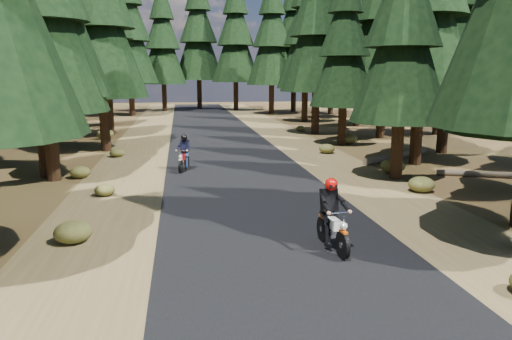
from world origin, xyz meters
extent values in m
plane|color=#462D19|center=(0.00, 0.00, 0.00)|extent=(120.00, 120.00, 0.00)
cube|color=black|center=(0.00, 5.00, 0.01)|extent=(6.00, 100.00, 0.01)
cube|color=brown|center=(-4.60, 5.00, 0.00)|extent=(3.20, 100.00, 0.01)
cube|color=brown|center=(4.60, 5.00, 0.00)|extent=(3.20, 100.00, 0.01)
cylinder|color=black|center=(-7.26, 6.17, 2.67)|extent=(0.51, 0.51, 5.34)
cone|color=black|center=(-7.26, 6.17, 6.01)|extent=(4.54, 4.54, 6.68)
cylinder|color=black|center=(6.06, 4.48, 2.26)|extent=(0.48, 0.48, 4.52)
cone|color=black|center=(6.06, 4.48, 5.08)|extent=(3.84, 3.84, 5.65)
cylinder|color=black|center=(-7.70, 6.96, 3.21)|extent=(0.56, 0.56, 6.43)
cylinder|color=black|center=(8.28, 7.39, 2.92)|extent=(0.53, 0.53, 5.84)
cone|color=black|center=(8.28, 7.39, 6.57)|extent=(4.96, 4.96, 7.30)
cylinder|color=black|center=(11.21, 10.34, 3.22)|extent=(0.56, 0.56, 6.43)
cone|color=black|center=(11.21, 10.34, 7.24)|extent=(5.47, 5.47, 8.04)
cylinder|color=black|center=(-6.35, 13.89, 2.86)|extent=(0.53, 0.53, 5.72)
cone|color=black|center=(-6.35, 13.89, 6.43)|extent=(4.86, 4.86, 7.15)
cylinder|color=black|center=(6.98, 14.07, 2.25)|extent=(0.48, 0.48, 4.51)
cone|color=black|center=(6.98, 14.07, 5.07)|extent=(3.83, 3.83, 5.64)
cone|color=black|center=(6.98, 14.07, 7.10)|extent=(2.93, 2.93, 4.06)
cylinder|color=black|center=(-9.76, 16.85, 3.18)|extent=(0.55, 0.55, 6.37)
cone|color=black|center=(-9.76, 16.85, 7.16)|extent=(5.41, 5.41, 7.96)
cylinder|color=black|center=(10.48, 16.81, 3.24)|extent=(0.56, 0.56, 6.47)
cone|color=black|center=(10.48, 16.81, 7.28)|extent=(5.50, 5.50, 8.09)
cylinder|color=black|center=(-7.00, 20.76, 2.82)|extent=(0.53, 0.53, 5.64)
cone|color=black|center=(-7.00, 20.76, 6.34)|extent=(4.79, 4.79, 7.05)
cylinder|color=black|center=(6.93, 19.74, 2.91)|extent=(0.53, 0.53, 5.83)
cone|color=black|center=(6.93, 19.74, 6.56)|extent=(4.95, 4.95, 7.29)
cylinder|color=black|center=(-10.86, 23.22, 2.72)|extent=(0.52, 0.52, 5.45)
cone|color=black|center=(-10.86, 23.22, 6.13)|extent=(4.63, 4.63, 6.81)
cone|color=black|center=(-10.86, 23.22, 8.58)|extent=(3.54, 3.54, 4.90)
cylinder|color=black|center=(11.52, 24.15, 2.31)|extent=(0.48, 0.48, 4.61)
cone|color=black|center=(11.52, 24.15, 5.19)|extent=(3.92, 3.92, 5.77)
cone|color=black|center=(11.52, 24.15, 7.27)|extent=(3.00, 3.00, 4.15)
cone|color=black|center=(11.52, 24.15, 9.34)|extent=(2.08, 2.08, 3.46)
cylinder|color=black|center=(-8.12, 27.46, 2.21)|extent=(0.48, 0.48, 4.42)
cone|color=black|center=(-8.12, 27.46, 4.97)|extent=(3.76, 3.76, 5.52)
cone|color=black|center=(-8.12, 27.46, 6.96)|extent=(2.87, 2.87, 3.98)
cone|color=black|center=(-8.12, 27.46, 8.95)|extent=(1.99, 1.99, 3.31)
cylinder|color=black|center=(8.34, 28.41, 2.88)|extent=(0.53, 0.53, 5.76)
cone|color=black|center=(8.34, 28.41, 6.48)|extent=(4.90, 4.90, 7.21)
cone|color=black|center=(8.34, 28.41, 9.08)|extent=(3.75, 3.75, 5.19)
cylinder|color=black|center=(-11.79, 32.77, 2.37)|extent=(0.49, 0.49, 4.75)
cone|color=black|center=(-11.79, 32.77, 5.34)|extent=(4.04, 4.04, 5.93)
cone|color=black|center=(-11.79, 32.77, 7.48)|extent=(3.09, 3.09, 4.27)
cone|color=black|center=(-11.79, 32.77, 9.61)|extent=(2.14, 2.14, 3.56)
cylinder|color=black|center=(13.03, 32.09, 2.83)|extent=(0.53, 0.53, 5.66)
cone|color=black|center=(13.03, 32.09, 6.37)|extent=(4.81, 4.81, 7.07)
cone|color=black|center=(13.03, 32.09, 8.91)|extent=(3.68, 3.68, 5.09)
cylinder|color=black|center=(-13.00, 22.00, 3.20)|extent=(0.56, 0.56, 6.40)
cone|color=black|center=(-13.00, 22.00, 7.20)|extent=(5.44, 5.44, 8.00)
cylinder|color=black|center=(13.00, 26.00, 3.00)|extent=(0.54, 0.54, 6.00)
cone|color=black|center=(13.00, 26.00, 6.75)|extent=(5.10, 5.10, 7.50)
cone|color=black|center=(13.00, 26.00, 9.45)|extent=(3.90, 3.90, 5.40)
cylinder|color=black|center=(15.00, 18.00, 2.80)|extent=(0.52, 0.52, 5.60)
cone|color=black|center=(15.00, 18.00, 6.30)|extent=(4.76, 4.76, 7.00)
cone|color=black|center=(15.00, 18.00, 8.82)|extent=(3.64, 3.64, 5.04)
cylinder|color=black|center=(-7.00, 37.00, 3.20)|extent=(0.56, 0.56, 6.40)
cone|color=black|center=(-7.00, 37.00, 7.20)|extent=(5.44, 5.44, 8.00)
cone|color=black|center=(-7.00, 37.00, 10.08)|extent=(4.16, 4.16, 5.76)
cylinder|color=black|center=(7.00, 37.00, 3.00)|extent=(0.54, 0.54, 6.00)
cone|color=black|center=(7.00, 37.00, 6.75)|extent=(5.10, 5.10, 7.50)
cone|color=black|center=(7.00, 37.00, 9.45)|extent=(3.90, 3.90, 5.40)
cylinder|color=black|center=(-10.00, 40.00, 3.40)|extent=(0.57, 0.57, 6.80)
cone|color=black|center=(-10.00, 40.00, 7.65)|extent=(5.78, 5.78, 8.50)
cone|color=black|center=(-10.00, 40.00, 10.71)|extent=(4.42, 4.42, 6.12)
cylinder|color=black|center=(10.00, 40.00, 3.20)|extent=(0.56, 0.56, 6.40)
cone|color=black|center=(10.00, 40.00, 7.20)|extent=(5.44, 5.44, 8.00)
cone|color=black|center=(10.00, 40.00, 10.08)|extent=(4.16, 4.16, 5.76)
cylinder|color=black|center=(-4.00, 43.00, 3.00)|extent=(0.54, 0.54, 6.00)
cone|color=black|center=(-4.00, 43.00, 6.75)|extent=(5.10, 5.10, 7.50)
cone|color=black|center=(-4.00, 43.00, 9.45)|extent=(3.90, 3.90, 5.40)
cylinder|color=black|center=(4.00, 43.00, 3.20)|extent=(0.56, 0.56, 6.40)
cone|color=black|center=(4.00, 43.00, 7.20)|extent=(5.44, 5.44, 8.00)
cone|color=black|center=(4.00, 43.00, 10.08)|extent=(4.16, 4.16, 5.76)
cylinder|color=black|center=(0.00, 46.00, 3.40)|extent=(0.57, 0.57, 6.80)
cone|color=black|center=(0.00, 46.00, 7.65)|extent=(5.78, 5.78, 8.50)
cone|color=black|center=(0.00, 46.00, 10.71)|extent=(4.42, 4.42, 6.12)
cylinder|color=black|center=(-13.00, 36.00, 2.80)|extent=(0.52, 0.52, 5.60)
cone|color=black|center=(-13.00, 36.00, 6.30)|extent=(4.76, 4.76, 7.00)
cone|color=black|center=(-13.00, 36.00, 8.82)|extent=(3.64, 3.64, 5.04)
cylinder|color=black|center=(13.00, 36.00, 3.00)|extent=(0.54, 0.54, 6.00)
cone|color=black|center=(13.00, 36.00, 6.75)|extent=(5.10, 5.10, 7.50)
cone|color=black|center=(13.00, 36.00, 9.45)|extent=(3.90, 3.90, 5.40)
cylinder|color=#4C4233|center=(8.12, 8.93, 0.16)|extent=(4.50, 3.21, 0.32)
cylinder|color=#4C4233|center=(9.83, 4.17, 0.12)|extent=(3.69, 1.72, 0.24)
ellipsoid|color=#474C1E|center=(-4.95, 3.31, 0.20)|extent=(0.68, 0.68, 0.41)
ellipsoid|color=#474C1E|center=(6.00, 2.22, 0.27)|extent=(0.92, 0.92, 0.55)
ellipsoid|color=#474C1E|center=(-7.08, 18.79, 0.33)|extent=(1.10, 1.10, 0.66)
ellipsoid|color=#474C1E|center=(-6.35, 6.51, 0.24)|extent=(0.80, 0.80, 0.48)
ellipsoid|color=#474C1E|center=(5.21, 11.12, 0.25)|extent=(0.83, 0.83, 0.50)
ellipsoid|color=#474C1E|center=(-5.50, 11.55, 0.22)|extent=(0.73, 0.73, 0.44)
ellipsoid|color=#474C1E|center=(-5.02, -1.54, 0.27)|extent=(0.90, 0.90, 0.54)
ellipsoid|color=#474C1E|center=(6.40, 5.56, 0.31)|extent=(1.02, 1.02, 0.61)
ellipsoid|color=#474C1E|center=(7.51, 14.34, 0.31)|extent=(1.02, 1.02, 0.61)
ellipsoid|color=#474C1E|center=(6.26, 21.24, 0.20)|extent=(0.67, 0.67, 0.40)
cube|color=black|center=(1.14, -2.99, 1.15)|extent=(0.40, 0.26, 0.55)
sphere|color=#BB0B07|center=(1.14, -2.99, 1.55)|extent=(0.33, 0.33, 0.31)
cube|color=black|center=(-2.23, 7.43, 1.05)|extent=(0.39, 0.29, 0.50)
sphere|color=black|center=(-2.23, 7.43, 1.41)|extent=(0.34, 0.34, 0.28)
camera|label=1|loc=(-2.33, -13.82, 4.09)|focal=35.00mm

